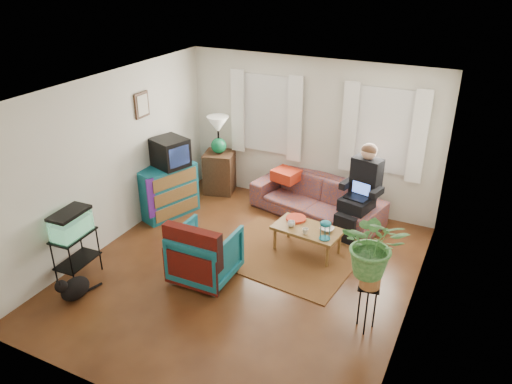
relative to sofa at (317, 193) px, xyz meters
The scene contains 31 objects.
floor 2.12m from the sofa, 99.40° to the right, with size 4.50×5.00×0.01m, color #4F2B14.
ceiling 3.00m from the sofa, 99.40° to the right, with size 4.50×5.00×0.01m, color white.
wall_back 1.03m from the sofa, 127.03° to the left, with size 4.50×0.01×2.60m, color silver.
wall_front 4.64m from the sofa, 94.27° to the right, with size 4.50×0.01×2.60m, color silver.
wall_left 3.41m from the sofa, 141.63° to the right, with size 0.01×5.00×2.60m, color silver.
wall_right 2.93m from the sofa, 47.02° to the right, with size 0.01×5.00×2.60m, color silver.
window_left 1.65m from the sofa, 159.32° to the left, with size 1.08×0.04×1.38m, color white.
window_right 1.50m from the sofa, 25.28° to the left, with size 1.08×0.04×1.38m, color white.
curtains_left 1.63m from the sofa, 162.92° to the left, with size 1.36×0.06×1.50m, color white.
curtains_right 1.48m from the sofa, 21.03° to the left, with size 1.36×0.06×1.50m, color white.
picture_frame 3.20m from the sofa, 154.84° to the right, with size 0.04×0.32×0.40m, color #3D2616.
area_rug 1.43m from the sofa, 88.45° to the right, with size 2.00×1.60×0.01m, color maroon.
sofa is the anchor object (origin of this frame).
seated_person 0.85m from the sofa, 13.02° to the right, with size 0.56×0.70×1.35m, color black, non-canonical shape.
side_table 2.00m from the sofa, behind, with size 0.53×0.53×0.77m, color #391E15.
table_lamp 2.10m from the sofa, behind, with size 0.40×0.40×0.71m, color white, non-canonical shape.
dresser 2.55m from the sofa, 155.84° to the right, with size 0.49×0.98×0.88m, color #125771.
crt_tv 2.56m from the sofa, 157.19° to the right, with size 0.54×0.49×0.47m, color black.
aquarium_stand 3.94m from the sofa, 126.48° to the right, with size 0.34×0.62×0.69m, color black.
aquarium 3.96m from the sofa, 126.48° to the right, with size 0.31×0.56×0.36m, color #7FD899.
black_cat 4.09m from the sofa, 119.97° to the right, with size 0.28×0.44×0.37m, color black.
armchair 2.49m from the sofa, 107.85° to the right, with size 0.80×0.75×0.82m, color #136672.
serape_throw 2.79m from the sofa, 105.78° to the right, with size 0.83×0.19×0.68m, color #9E0A0A.
coffee_table 1.20m from the sofa, 76.86° to the right, with size 1.00×0.55×0.42m, color brown.
cup_a 1.21m from the sofa, 88.57° to the right, with size 0.11×0.11×0.09m, color white.
cup_b 1.35m from the sofa, 77.43° to the right, with size 0.09×0.09×0.09m, color beige.
bowl 1.22m from the sofa, 63.19° to the right, with size 0.20×0.20×0.05m, color white.
snack_tray 0.98m from the sofa, 89.28° to the right, with size 0.31×0.31×0.04m, color #B21414.
birdcage 1.45m from the sofa, 65.79° to the right, with size 0.16×0.16×0.29m, color #115B6B, non-canonical shape.
plant_stand 2.87m from the sofa, 58.15° to the right, with size 0.27×0.27×0.63m, color black.
potted_plant 2.94m from the sofa, 58.15° to the right, with size 0.72×0.62×0.80m, color #599947.
Camera 1 is at (2.77, -5.21, 4.12)m, focal length 35.00 mm.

